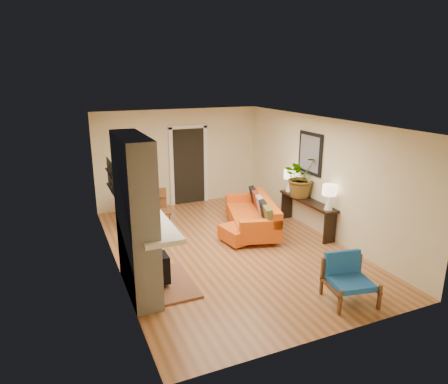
{
  "coord_description": "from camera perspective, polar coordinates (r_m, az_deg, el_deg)",
  "views": [
    {
      "loc": [
        -3.12,
        -6.99,
        3.46
      ],
      "look_at": [
        0.0,
        0.2,
        1.15
      ],
      "focal_mm": 32.0,
      "sensor_mm": 36.0,
      "label": 1
    }
  ],
  "objects": [
    {
      "name": "lamp_near",
      "position": [
        8.61,
        14.8,
        -0.31
      ],
      "size": [
        0.3,
        0.3,
        0.54
      ],
      "color": "white",
      "rests_on": "console_table"
    },
    {
      "name": "console_table",
      "position": [
        9.32,
        11.79,
        -1.97
      ],
      "size": [
        0.34,
        1.85,
        0.72
      ],
      "color": "black",
      "rests_on": "ground"
    },
    {
      "name": "lamp_far",
      "position": [
        9.8,
        9.38,
        2.02
      ],
      "size": [
        0.3,
        0.3,
        0.54
      ],
      "color": "white",
      "rests_on": "console_table"
    },
    {
      "name": "blue_chair",
      "position": [
        6.75,
        17.22,
        -11.33
      ],
      "size": [
        0.82,
        0.81,
        0.74
      ],
      "color": "brown",
      "rests_on": "ground"
    },
    {
      "name": "sofa",
      "position": [
        9.19,
        4.43,
        -3.35
      ],
      "size": [
        1.41,
        2.24,
        0.82
      ],
      "color": "silver",
      "rests_on": "ground"
    },
    {
      "name": "dining_table",
      "position": [
        9.72,
        -10.65,
        -0.75
      ],
      "size": [
        0.76,
        1.81,
        0.98
      ],
      "color": "brown",
      "rests_on": "ground"
    },
    {
      "name": "room_shell",
      "position": [
        10.56,
        -2.26,
        4.26
      ],
      "size": [
        6.5,
        6.5,
        6.5
      ],
      "color": "#B37445",
      "rests_on": "ground"
    },
    {
      "name": "ottoman",
      "position": [
        8.59,
        2.28,
        -5.86
      ],
      "size": [
        0.81,
        0.81,
        0.36
      ],
      "color": "silver",
      "rests_on": "ground"
    },
    {
      "name": "houseplant",
      "position": [
        9.35,
        11.03,
        2.2
      ],
      "size": [
        0.9,
        0.79,
        0.98
      ],
      "primitive_type": "imported",
      "rotation": [
        0.0,
        0.0,
        0.03
      ],
      "color": "#1E5919",
      "rests_on": "console_table"
    },
    {
      "name": "fireplace",
      "position": [
        6.49,
        -12.11,
        -3.97
      ],
      "size": [
        1.09,
        1.68,
        2.6
      ],
      "color": "white",
      "rests_on": "ground"
    }
  ]
}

